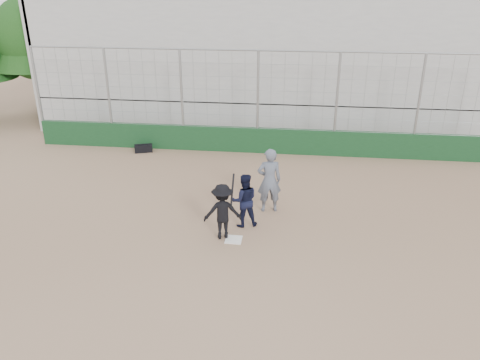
# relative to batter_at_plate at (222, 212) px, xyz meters

# --- Properties ---
(ground) EXTENTS (90.00, 90.00, 0.00)m
(ground) POSITION_rel_batter_at_plate_xyz_m (0.31, -0.12, -0.77)
(ground) COLOR brown
(ground) RESTS_ON ground
(home_plate) EXTENTS (0.44, 0.44, 0.02)m
(home_plate) POSITION_rel_batter_at_plate_xyz_m (0.31, -0.12, -0.76)
(home_plate) COLOR white
(home_plate) RESTS_ON ground
(backstop) EXTENTS (18.10, 0.25, 4.04)m
(backstop) POSITION_rel_batter_at_plate_xyz_m (0.31, 6.88, 0.18)
(backstop) COLOR #103318
(backstop) RESTS_ON ground
(bleachers) EXTENTS (20.25, 6.70, 6.98)m
(bleachers) POSITION_rel_batter_at_plate_xyz_m (0.31, 11.83, 2.15)
(bleachers) COLOR #9B9B9B
(bleachers) RESTS_ON ground
(tree_left) EXTENTS (4.48, 4.48, 7.00)m
(tree_left) POSITION_rel_batter_at_plate_xyz_m (-10.69, 10.88, 3.61)
(tree_left) COLOR #351F13
(tree_left) RESTS_ON ground
(batter_at_plate) EXTENTS (1.10, 0.83, 1.72)m
(batter_at_plate) POSITION_rel_batter_at_plate_xyz_m (0.00, 0.00, 0.00)
(batter_at_plate) COLOR black
(batter_at_plate) RESTS_ON ground
(catcher_crouched) EXTENTS (0.91, 0.80, 1.08)m
(catcher_crouched) POSITION_rel_batter_at_plate_xyz_m (0.50, 0.70, -0.24)
(catcher_crouched) COLOR black
(catcher_crouched) RESTS_ON ground
(umpire) EXTENTS (0.80, 0.62, 1.77)m
(umpire) POSITION_rel_batter_at_plate_xyz_m (1.12, 1.75, 0.11)
(umpire) COLOR #535B6A
(umpire) RESTS_ON ground
(equipment_bag) EXTENTS (0.76, 0.51, 0.34)m
(equipment_bag) POSITION_rel_batter_at_plate_xyz_m (-4.24, 6.34, -0.62)
(equipment_bag) COLOR black
(equipment_bag) RESTS_ON ground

